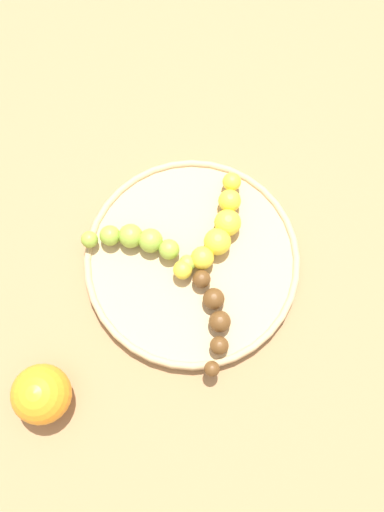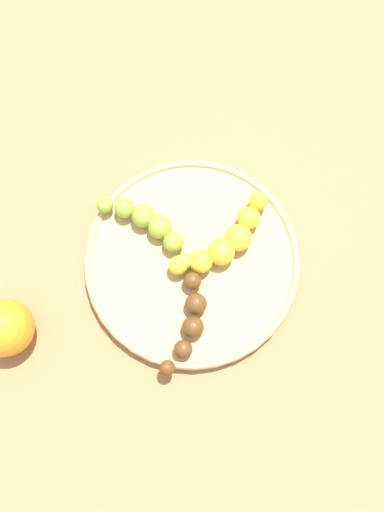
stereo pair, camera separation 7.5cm
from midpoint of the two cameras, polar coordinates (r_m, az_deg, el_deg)
name	(u,v)px [view 2 (the right image)]	position (r m, az deg, el deg)	size (l,w,h in m)	color
ground_plane	(192,263)	(0.78, 2.68, -1.23)	(2.40, 2.40, 0.00)	#936D47
fruit_bowl	(192,261)	(0.77, 2.72, -1.01)	(0.30, 0.30, 0.02)	tan
banana_yellow	(227,241)	(0.76, 6.34, 0.97)	(0.17, 0.06, 0.04)	yellow
banana_green	(149,224)	(0.76, -1.62, 2.75)	(0.07, 0.15, 0.03)	#8CAD38
banana_overripe	(189,315)	(0.74, 2.56, -6.53)	(0.12, 0.13, 0.03)	#593819
orange_fruit	(5,328)	(0.76, -15.92, -7.59)	(0.08, 0.08, 0.08)	orange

